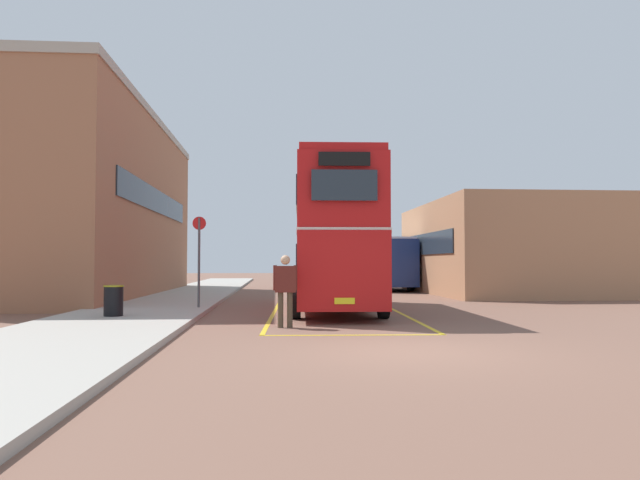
{
  "coord_description": "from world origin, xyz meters",
  "views": [
    {
      "loc": [
        -2.34,
        -10.52,
        1.6
      ],
      "look_at": [
        -0.77,
        10.26,
        2.42
      ],
      "focal_mm": 32.85,
      "sensor_mm": 36.0,
      "label": 1
    }
  ],
  "objects_px": {
    "single_deck_bus": "(378,262)",
    "bus_stop_sign": "(199,253)",
    "double_decker_bus": "(334,236)",
    "litter_bin": "(114,301)",
    "pedestrian_boarding": "(285,285)"
  },
  "relations": [
    {
      "from": "single_deck_bus",
      "to": "bus_stop_sign",
      "type": "xyz_separation_m",
      "value": [
        -8.81,
        -16.13,
        0.28
      ]
    },
    {
      "from": "single_deck_bus",
      "to": "bus_stop_sign",
      "type": "relative_size",
      "value": 3.32
    },
    {
      "from": "single_deck_bus",
      "to": "double_decker_bus",
      "type": "bearing_deg",
      "value": -105.17
    },
    {
      "from": "single_deck_bus",
      "to": "litter_bin",
      "type": "distance_m",
      "value": 22.0
    },
    {
      "from": "pedestrian_boarding",
      "to": "bus_stop_sign",
      "type": "relative_size",
      "value": 0.6
    },
    {
      "from": "pedestrian_boarding",
      "to": "bus_stop_sign",
      "type": "xyz_separation_m",
      "value": [
        -2.77,
        5.04,
        0.87
      ]
    },
    {
      "from": "single_deck_bus",
      "to": "bus_stop_sign",
      "type": "height_order",
      "value": "bus_stop_sign"
    },
    {
      "from": "double_decker_bus",
      "to": "litter_bin",
      "type": "bearing_deg",
      "value": -153.2
    },
    {
      "from": "pedestrian_boarding",
      "to": "litter_bin",
      "type": "relative_size",
      "value": 2.12
    },
    {
      "from": "litter_bin",
      "to": "pedestrian_boarding",
      "type": "bearing_deg",
      "value": -22.99
    },
    {
      "from": "pedestrian_boarding",
      "to": "single_deck_bus",
      "type": "bearing_deg",
      "value": 74.06
    },
    {
      "from": "litter_bin",
      "to": "bus_stop_sign",
      "type": "relative_size",
      "value": 0.28
    },
    {
      "from": "double_decker_bus",
      "to": "pedestrian_boarding",
      "type": "height_order",
      "value": "double_decker_bus"
    },
    {
      "from": "bus_stop_sign",
      "to": "pedestrian_boarding",
      "type": "bearing_deg",
      "value": -61.2
    },
    {
      "from": "double_decker_bus",
      "to": "bus_stop_sign",
      "type": "relative_size",
      "value": 3.3
    }
  ]
}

